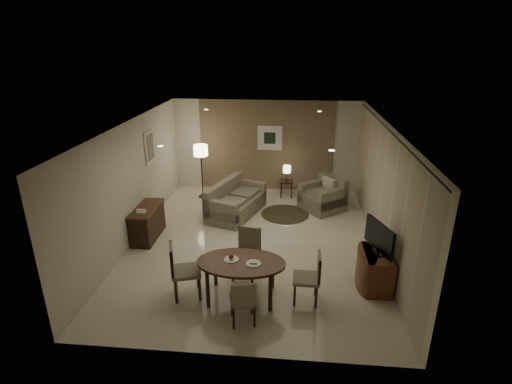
# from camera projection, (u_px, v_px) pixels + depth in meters

# --- Properties ---
(room_shell) EXTENTS (5.50, 7.00, 2.70)m
(room_shell) POSITION_uv_depth(u_px,v_px,m) (257.00, 181.00, 8.99)
(room_shell) COLOR beige
(room_shell) RESTS_ON ground
(taupe_accent) EXTENTS (3.96, 0.03, 2.70)m
(taupe_accent) POSITION_uv_depth(u_px,v_px,m) (266.00, 146.00, 11.85)
(taupe_accent) COLOR #7E6B4E
(taupe_accent) RESTS_ON wall_back
(curtain_wall) EXTENTS (0.08, 6.70, 2.58)m
(curtain_wall) POSITION_uv_depth(u_px,v_px,m) (382.00, 192.00, 8.40)
(curtain_wall) COLOR beige
(curtain_wall) RESTS_ON wall_right
(curtain_rod) EXTENTS (0.03, 6.80, 0.03)m
(curtain_rod) POSITION_uv_depth(u_px,v_px,m) (389.00, 130.00, 7.92)
(curtain_rod) COLOR black
(curtain_rod) RESTS_ON wall_right
(art_back_frame) EXTENTS (0.72, 0.03, 0.72)m
(art_back_frame) POSITION_uv_depth(u_px,v_px,m) (270.00, 138.00, 11.73)
(art_back_frame) COLOR silver
(art_back_frame) RESTS_ON wall_back
(art_back_canvas) EXTENTS (0.34, 0.01, 0.34)m
(art_back_canvas) POSITION_uv_depth(u_px,v_px,m) (270.00, 138.00, 11.72)
(art_back_canvas) COLOR black
(art_back_canvas) RESTS_ON wall_back
(art_left_frame) EXTENTS (0.03, 0.60, 0.80)m
(art_left_frame) POSITION_uv_depth(u_px,v_px,m) (150.00, 147.00, 9.79)
(art_left_frame) COLOR silver
(art_left_frame) RESTS_ON wall_left
(art_left_canvas) EXTENTS (0.01, 0.46, 0.64)m
(art_left_canvas) POSITION_uv_depth(u_px,v_px,m) (150.00, 147.00, 9.79)
(art_left_canvas) COLOR gray
(art_left_canvas) RESTS_ON wall_left
(downlight_nl) EXTENTS (0.10, 0.10, 0.01)m
(downlight_nl) POSITION_uv_depth(u_px,v_px,m) (160.00, 146.00, 6.59)
(downlight_nl) COLOR white
(downlight_nl) RESTS_ON ceiling
(downlight_nr) EXTENTS (0.10, 0.10, 0.01)m
(downlight_nr) POSITION_uv_depth(u_px,v_px,m) (332.00, 150.00, 6.34)
(downlight_nr) COLOR white
(downlight_nr) RESTS_ON ceiling
(downlight_fl) EXTENTS (0.10, 0.10, 0.01)m
(downlight_fl) POSITION_uv_depth(u_px,v_px,m) (206.00, 110.00, 9.93)
(downlight_fl) COLOR white
(downlight_fl) RESTS_ON ceiling
(downlight_fr) EXTENTS (0.10, 0.10, 0.01)m
(downlight_fr) POSITION_uv_depth(u_px,v_px,m) (319.00, 111.00, 9.68)
(downlight_fr) COLOR white
(downlight_fr) RESTS_ON ceiling
(console_desk) EXTENTS (0.48, 1.20, 0.75)m
(console_desk) POSITION_uv_depth(u_px,v_px,m) (148.00, 223.00, 9.19)
(console_desk) COLOR #4E2B19
(console_desk) RESTS_ON floor
(telephone) EXTENTS (0.20, 0.14, 0.09)m
(telephone) POSITION_uv_depth(u_px,v_px,m) (141.00, 211.00, 8.76)
(telephone) COLOR white
(telephone) RESTS_ON console_desk
(tv_cabinet) EXTENTS (0.48, 0.90, 0.70)m
(tv_cabinet) POSITION_uv_depth(u_px,v_px,m) (376.00, 270.00, 7.38)
(tv_cabinet) COLOR brown
(tv_cabinet) RESTS_ON floor
(flat_tv) EXTENTS (0.36, 0.85, 0.60)m
(flat_tv) POSITION_uv_depth(u_px,v_px,m) (379.00, 237.00, 7.14)
(flat_tv) COLOR black
(flat_tv) RESTS_ON tv_cabinet
(dining_table) EXTENTS (1.55, 0.97, 0.73)m
(dining_table) POSITION_uv_depth(u_px,v_px,m) (241.00, 280.00, 7.05)
(dining_table) COLOR #4E2B19
(dining_table) RESTS_ON floor
(chair_near) EXTENTS (0.49, 0.49, 0.84)m
(chair_near) POSITION_uv_depth(u_px,v_px,m) (243.00, 300.00, 6.42)
(chair_near) COLOR gray
(chair_near) RESTS_ON floor
(chair_far) EXTENTS (0.57, 0.57, 0.98)m
(chair_far) POSITION_uv_depth(u_px,v_px,m) (246.00, 255.00, 7.61)
(chair_far) COLOR gray
(chair_far) RESTS_ON floor
(chair_left) EXTENTS (0.62, 0.62, 1.02)m
(chair_left) POSITION_uv_depth(u_px,v_px,m) (186.00, 271.00, 7.06)
(chair_left) COLOR gray
(chair_left) RESTS_ON floor
(chair_right) EXTENTS (0.46, 0.46, 0.92)m
(chair_right) POSITION_uv_depth(u_px,v_px,m) (306.00, 278.00, 6.93)
(chair_right) COLOR gray
(chair_right) RESTS_ON floor
(plate_a) EXTENTS (0.26, 0.26, 0.02)m
(plate_a) POSITION_uv_depth(u_px,v_px,m) (231.00, 259.00, 6.98)
(plate_a) COLOR white
(plate_a) RESTS_ON dining_table
(plate_b) EXTENTS (0.26, 0.26, 0.02)m
(plate_b) POSITION_uv_depth(u_px,v_px,m) (253.00, 264.00, 6.85)
(plate_b) COLOR white
(plate_b) RESTS_ON dining_table
(fruit_apple) EXTENTS (0.09, 0.09, 0.09)m
(fruit_apple) POSITION_uv_depth(u_px,v_px,m) (231.00, 257.00, 6.96)
(fruit_apple) COLOR maroon
(fruit_apple) RESTS_ON plate_a
(napkin) EXTENTS (0.12, 0.08, 0.03)m
(napkin) POSITION_uv_depth(u_px,v_px,m) (253.00, 262.00, 6.85)
(napkin) COLOR white
(napkin) RESTS_ON plate_b
(round_rug) EXTENTS (1.26, 1.26, 0.01)m
(round_rug) POSITION_uv_depth(u_px,v_px,m) (285.00, 214.00, 10.54)
(round_rug) COLOR #433925
(round_rug) RESTS_ON floor
(sofa) EXTENTS (2.04, 1.48, 0.87)m
(sofa) POSITION_uv_depth(u_px,v_px,m) (236.00, 199.00, 10.38)
(sofa) COLOR gray
(sofa) RESTS_ON floor
(armchair) EXTENTS (1.35, 1.36, 0.88)m
(armchair) POSITION_uv_depth(u_px,v_px,m) (322.00, 194.00, 10.69)
(armchair) COLOR gray
(armchair) RESTS_ON floor
(side_table) EXTENTS (0.38, 0.38, 0.48)m
(side_table) POSITION_uv_depth(u_px,v_px,m) (286.00, 188.00, 11.66)
(side_table) COLOR black
(side_table) RESTS_ON floor
(table_lamp) EXTENTS (0.22, 0.22, 0.50)m
(table_lamp) POSITION_uv_depth(u_px,v_px,m) (287.00, 172.00, 11.48)
(table_lamp) COLOR #FFEAC1
(table_lamp) RESTS_ON side_table
(floor_lamp) EXTENTS (0.39, 0.39, 1.55)m
(floor_lamp) POSITION_uv_depth(u_px,v_px,m) (202.00, 172.00, 11.42)
(floor_lamp) COLOR #FFE5B7
(floor_lamp) RESTS_ON floor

